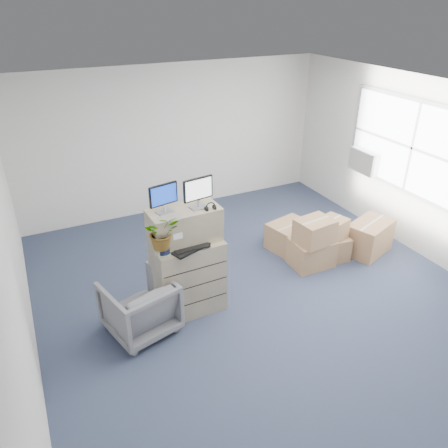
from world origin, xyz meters
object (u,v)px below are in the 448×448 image
at_px(filing_cabinet_lower, 188,276).
at_px(keyboard, 190,248).
at_px(monitor_left, 164,197).
at_px(office_chair, 140,304).
at_px(water_bottle, 187,230).
at_px(monitor_right, 198,191).
at_px(potted_plant, 162,236).

height_order(filing_cabinet_lower, keyboard, keyboard).
distance_m(monitor_left, office_chair, 1.41).
distance_m(monitor_left, water_bottle, 0.60).
relative_size(monitor_right, office_chair, 0.49).
height_order(monitor_right, keyboard, monitor_right).
relative_size(filing_cabinet_lower, monitor_right, 2.60).
relative_size(keyboard, office_chair, 0.62).
height_order(filing_cabinet_lower, monitor_right, monitor_right).
bearing_deg(office_chair, potted_plant, 168.90).
height_order(water_bottle, office_chair, water_bottle).
bearing_deg(monitor_left, potted_plant, -130.72).
xyz_separation_m(filing_cabinet_lower, monitor_right, (0.19, 0.01, 1.20)).
height_order(monitor_left, office_chair, monitor_left).
xyz_separation_m(filing_cabinet_lower, keyboard, (-0.02, -0.18, 0.54)).
height_order(keyboard, potted_plant, potted_plant).
bearing_deg(monitor_left, office_chair, -166.32).
bearing_deg(keyboard, monitor_left, 111.90).
distance_m(monitor_left, monitor_right, 0.43).
relative_size(monitor_left, potted_plant, 0.72).
xyz_separation_m(filing_cabinet_lower, monitor_left, (-0.24, 0.07, 1.18)).
height_order(water_bottle, potted_plant, potted_plant).
distance_m(keyboard, office_chair, 0.96).
bearing_deg(office_chair, monitor_left, -169.69).
bearing_deg(monitor_left, monitor_right, -19.17).
relative_size(filing_cabinet_lower, monitor_left, 2.80).
bearing_deg(water_bottle, potted_plant, -152.44).
distance_m(monitor_left, keyboard, 0.73).
relative_size(monitor_right, potted_plant, 0.77).
distance_m(filing_cabinet_lower, potted_plant, 0.86).
height_order(monitor_left, monitor_right, monitor_right).
distance_m(water_bottle, office_chair, 1.12).
distance_m(keyboard, potted_plant, 0.41).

